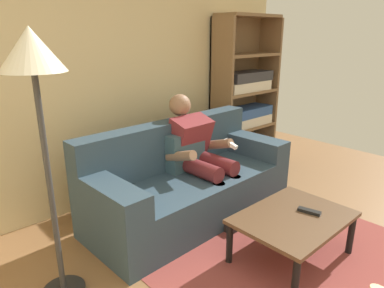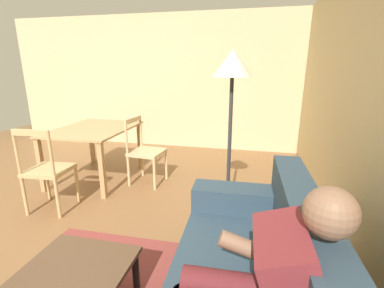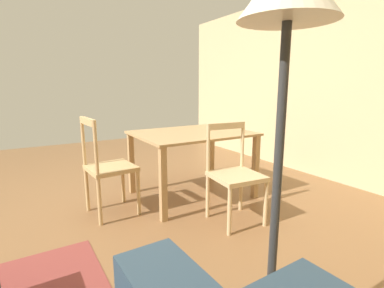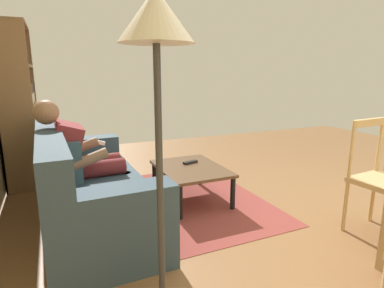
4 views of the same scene
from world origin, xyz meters
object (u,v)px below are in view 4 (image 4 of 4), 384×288
(person_lounging, at_px, (81,158))
(floor_lamp, at_px, (157,50))
(dining_chair_facing_couch, at_px, (381,181))
(tv_remote, at_px, (190,162))
(bookshelf, at_px, (19,115))
(couch, at_px, (86,189))
(coffee_table, at_px, (191,171))

(person_lounging, xyz_separation_m, floor_lamp, (-1.49, -0.27, 0.86))
(person_lounging, bearing_deg, dining_chair_facing_couch, -120.84)
(dining_chair_facing_couch, bearing_deg, tv_remote, 37.32)
(bookshelf, bearing_deg, person_lounging, -157.06)
(floor_lamp, bearing_deg, person_lounging, 10.31)
(couch, distance_m, floor_lamp, 1.77)
(dining_chair_facing_couch, height_order, floor_lamp, floor_lamp)
(floor_lamp, bearing_deg, couch, 11.05)
(couch, bearing_deg, dining_chair_facing_couch, -118.11)
(person_lounging, height_order, dining_chair_facing_couch, person_lounging)
(couch, relative_size, dining_chair_facing_couch, 2.12)
(coffee_table, relative_size, floor_lamp, 0.51)
(tv_remote, xyz_separation_m, dining_chair_facing_couch, (-1.42, -1.09, 0.09))
(tv_remote, height_order, floor_lamp, floor_lamp)
(tv_remote, height_order, dining_chair_facing_couch, dining_chair_facing_couch)
(couch, height_order, person_lounging, person_lounging)
(bookshelf, bearing_deg, tv_remote, -126.70)
(coffee_table, bearing_deg, person_lounging, 88.47)
(person_lounging, relative_size, coffee_table, 1.27)
(couch, relative_size, tv_remote, 11.92)
(dining_chair_facing_couch, relative_size, floor_lamp, 0.56)
(bookshelf, bearing_deg, dining_chair_facing_couch, -133.99)
(coffee_table, height_order, dining_chair_facing_couch, dining_chair_facing_couch)
(coffee_table, relative_size, bookshelf, 0.46)
(couch, distance_m, person_lounging, 0.29)
(bookshelf, bearing_deg, couch, -158.76)
(couch, xyz_separation_m, dining_chair_facing_couch, (-1.18, -2.20, 0.15))
(coffee_table, bearing_deg, tv_remote, -21.15)
(coffee_table, bearing_deg, couch, 96.14)
(person_lounging, relative_size, tv_remote, 6.52)
(couch, xyz_separation_m, floor_lamp, (-1.34, -0.26, 1.11))
(couch, bearing_deg, coffee_table, -83.86)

